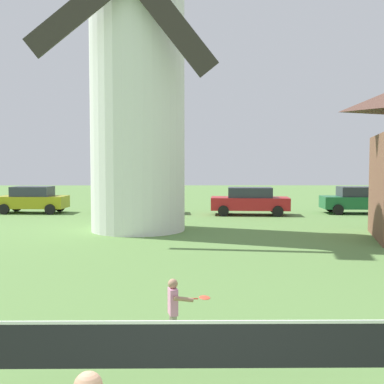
# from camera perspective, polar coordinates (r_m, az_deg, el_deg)

# --- Properties ---
(windmill) EXTENTS (8.05, 4.74, 14.19)m
(windmill) POSITION_cam_1_polar(r_m,az_deg,el_deg) (20.69, -6.69, 14.37)
(windmill) COLOR white
(windmill) RESTS_ON ground_plane
(tennis_net) EXTENTS (4.99, 0.06, 1.10)m
(tennis_net) POSITION_cam_1_polar(r_m,az_deg,el_deg) (5.94, 0.19, -18.23)
(tennis_net) COLOR black
(tennis_net) RESTS_ON ground_plane
(player_far) EXTENTS (0.71, 0.35, 1.05)m
(player_far) POSITION_cam_1_polar(r_m,az_deg,el_deg) (7.68, -2.12, -13.83)
(player_far) COLOR #9E937F
(player_far) RESTS_ON ground_plane
(parked_car_mustard) EXTENTS (4.02, 2.05, 1.56)m
(parked_car_mustard) POSITION_cam_1_polar(r_m,az_deg,el_deg) (29.03, -18.89, -0.85)
(parked_car_mustard) COLOR #999919
(parked_car_mustard) RESTS_ON ground_plane
(parked_car_black) EXTENTS (4.42, 2.06, 1.56)m
(parked_car_black) POSITION_cam_1_polar(r_m,az_deg,el_deg) (27.38, -6.24, -0.92)
(parked_car_black) COLOR #1E232D
(parked_car_black) RESTS_ON ground_plane
(parked_car_red) EXTENTS (4.50, 2.17, 1.56)m
(parked_car_red) POSITION_cam_1_polar(r_m,az_deg,el_deg) (26.62, 7.08, -1.05)
(parked_car_red) COLOR red
(parked_car_red) RESTS_ON ground_plane
(parked_car_green) EXTENTS (4.52, 2.07, 1.56)m
(parked_car_green) POSITION_cam_1_polar(r_m,az_deg,el_deg) (28.89, 19.90, -0.88)
(parked_car_green) COLOR #1E6638
(parked_car_green) RESTS_ON ground_plane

